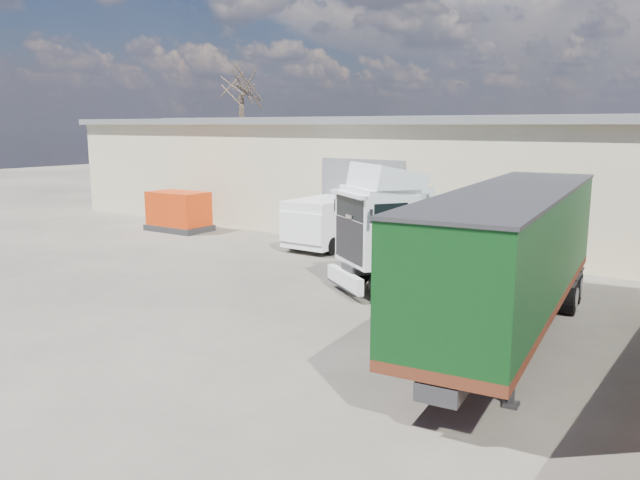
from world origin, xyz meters
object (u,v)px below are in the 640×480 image
Objects in this scene: tractor_unit at (402,237)px; box_trailer at (513,250)px; bare_tree at (241,81)px; panel_van at (333,221)px; orange_skip at (179,214)px.

tractor_unit is 5.07m from box_trailer.
panel_van is at bearing -35.78° from bare_tree.
panel_van is (-5.64, 4.46, -0.58)m from tractor_unit.
box_trailer reaches higher than panel_van.
tractor_unit is 7.21m from panel_van.
orange_skip is (7.01, -12.06, -7.11)m from bare_tree.
bare_tree is at bearing 176.78° from tractor_unit.
box_trailer is (25.13, -18.09, -5.74)m from bare_tree.
box_trailer is at bearing 1.32° from tractor_unit.
tractor_unit is at bearing -36.48° from bare_tree.
box_trailer reaches higher than orange_skip.
tractor_unit is 0.54× the size of box_trailer.
panel_van is 1.66× the size of orange_skip.
bare_tree reaches higher than panel_van.
orange_skip is (-8.21, -1.09, -0.25)m from panel_van.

